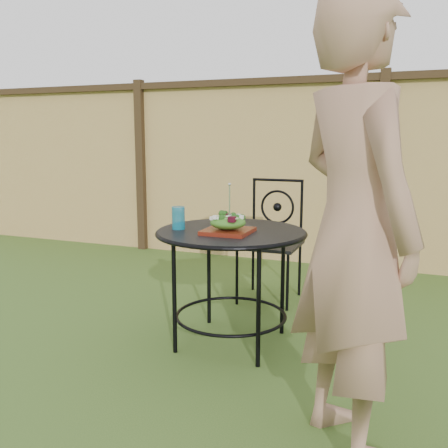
% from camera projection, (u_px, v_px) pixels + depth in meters
% --- Properties ---
extents(ground, '(60.00, 60.00, 0.00)m').
position_uv_depth(ground, '(148.00, 330.00, 3.37)').
color(ground, '#2B4B18').
rests_on(ground, ground).
extents(fence, '(8.00, 0.12, 1.90)m').
position_uv_depth(fence, '(251.00, 169.00, 5.22)').
color(fence, '#EBC474').
rests_on(fence, ground).
extents(patio_table, '(0.92, 0.92, 0.72)m').
position_uv_depth(patio_table, '(231.00, 252.00, 3.06)').
color(patio_table, black).
rests_on(patio_table, ground).
extents(patio_chair, '(0.46, 0.46, 0.95)m').
position_uv_depth(patio_chair, '(272.00, 237.00, 3.96)').
color(patio_chair, black).
rests_on(patio_chair, ground).
extents(diner, '(0.78, 0.80, 1.85)m').
position_uv_depth(diner, '(354.00, 230.00, 1.97)').
color(diner, '#A4765D').
rests_on(diner, ground).
extents(salad_plate, '(0.27, 0.27, 0.02)m').
position_uv_depth(salad_plate, '(228.00, 231.00, 2.95)').
color(salad_plate, '#51170B').
rests_on(salad_plate, patio_table).
extents(salad, '(0.21, 0.21, 0.08)m').
position_uv_depth(salad, '(228.00, 222.00, 2.94)').
color(salad, '#235614').
rests_on(salad, salad_plate).
extents(fork, '(0.01, 0.01, 0.18)m').
position_uv_depth(fork, '(230.00, 201.00, 2.91)').
color(fork, silver).
rests_on(fork, salad).
extents(drinking_glass, '(0.08, 0.08, 0.14)m').
position_uv_depth(drinking_glass, '(178.00, 218.00, 3.06)').
color(drinking_glass, '#0C6C8C').
rests_on(drinking_glass, patio_table).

